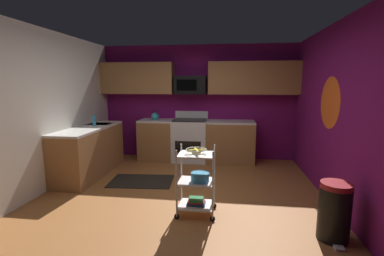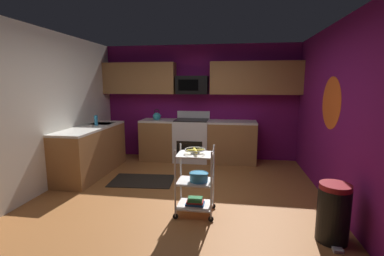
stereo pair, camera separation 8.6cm
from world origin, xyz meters
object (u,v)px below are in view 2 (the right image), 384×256
(microwave, at_px, (192,85))
(kettle, at_px, (157,116))
(rolling_cart, at_px, (195,182))
(mixing_bowl_large, at_px, (199,177))
(oven_range, at_px, (192,140))
(fruit_bowl, at_px, (195,150))
(book_stack, at_px, (195,201))
(trash_can, at_px, (333,213))
(dish_soap_bottle, at_px, (96,120))

(microwave, relative_size, kettle, 2.65)
(microwave, xyz_separation_m, rolling_cart, (0.44, -2.67, -1.25))
(rolling_cart, relative_size, mixing_bowl_large, 3.63)
(kettle, bearing_deg, rolling_cart, -64.09)
(oven_range, xyz_separation_m, rolling_cart, (0.44, -2.56, -0.03))
(microwave, bearing_deg, fruit_bowl, -80.54)
(fruit_bowl, xyz_separation_m, book_stack, (0.00, -0.00, -0.70))
(trash_can, bearing_deg, mixing_bowl_large, 165.41)
(kettle, relative_size, dish_soap_bottle, 1.32)
(dish_soap_bottle, xyz_separation_m, trash_can, (3.78, -1.94, -0.69))
(rolling_cart, height_order, fruit_bowl, rolling_cart)
(book_stack, bearing_deg, trash_can, -14.16)
(oven_range, bearing_deg, rolling_cart, -80.17)
(rolling_cart, height_order, kettle, kettle)
(rolling_cart, distance_m, trash_can, 1.65)
(dish_soap_bottle, bearing_deg, fruit_bowl, -35.14)
(rolling_cart, bearing_deg, mixing_bowl_large, 0.00)
(oven_range, xyz_separation_m, fruit_bowl, (0.44, -2.56, 0.40))
(kettle, xyz_separation_m, dish_soap_bottle, (-0.94, -1.02, 0.02))
(book_stack, bearing_deg, mixing_bowl_large, 0.00)
(rolling_cart, distance_m, fruit_bowl, 0.42)
(mixing_bowl_large, bearing_deg, trash_can, -14.59)
(mixing_bowl_large, height_order, kettle, kettle)
(fruit_bowl, distance_m, book_stack, 0.70)
(fruit_bowl, height_order, dish_soap_bottle, dish_soap_bottle)
(dish_soap_bottle, bearing_deg, mixing_bowl_large, -34.53)
(microwave, bearing_deg, dish_soap_bottle, -146.92)
(fruit_bowl, bearing_deg, rolling_cart, -56.31)
(rolling_cart, bearing_deg, book_stack, 90.00)
(fruit_bowl, height_order, book_stack, fruit_bowl)
(rolling_cart, distance_m, book_stack, 0.28)
(rolling_cart, xyz_separation_m, fruit_bowl, (-0.00, 0.00, 0.42))
(rolling_cart, bearing_deg, oven_range, 99.83)
(dish_soap_bottle, bearing_deg, trash_can, -27.16)
(oven_range, xyz_separation_m, microwave, (-0.00, 0.10, 1.22))
(microwave, height_order, dish_soap_bottle, microwave)
(fruit_bowl, bearing_deg, microwave, 99.46)
(microwave, distance_m, mixing_bowl_large, 2.96)
(oven_range, distance_m, mixing_bowl_large, 2.61)
(fruit_bowl, distance_m, trash_can, 1.73)
(kettle, bearing_deg, book_stack, -64.09)
(mixing_bowl_large, distance_m, kettle, 2.91)
(rolling_cart, distance_m, dish_soap_bottle, 2.73)
(trash_can, bearing_deg, oven_range, 124.51)
(dish_soap_bottle, bearing_deg, kettle, 47.48)
(book_stack, height_order, dish_soap_bottle, dish_soap_bottle)
(rolling_cart, xyz_separation_m, mixing_bowl_large, (0.05, 0.00, 0.07))
(book_stack, relative_size, trash_can, 0.37)
(kettle, height_order, dish_soap_bottle, kettle)
(kettle, relative_size, trash_can, 0.40)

